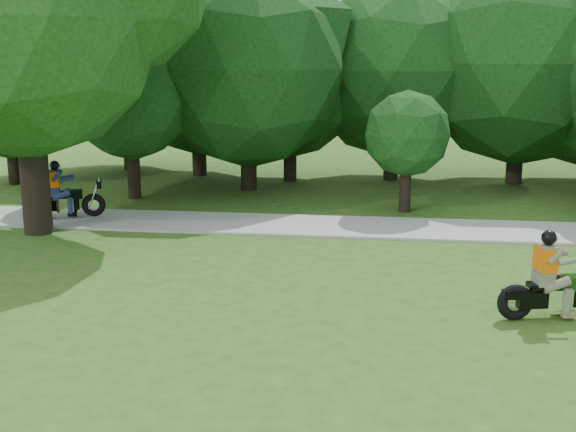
{
  "coord_description": "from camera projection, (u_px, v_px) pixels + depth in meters",
  "views": [
    {
      "loc": [
        -2.26,
        -9.67,
        4.3
      ],
      "look_at": [
        -3.95,
        3.38,
        1.31
      ],
      "focal_mm": 45.0,
      "sensor_mm": 36.0,
      "label": 1
    }
  ],
  "objects": [
    {
      "name": "ground",
      "position": [
        538.0,
        369.0,
        10.02
      ],
      "size": [
        100.0,
        100.0,
        0.0
      ],
      "primitive_type": "plane",
      "color": "#2B4E16",
      "rests_on": "ground"
    },
    {
      "name": "touring_motorcycle",
      "position": [
        61.0,
        197.0,
        18.82
      ],
      "size": [
        1.93,
        1.11,
        1.53
      ],
      "rotation": [
        0.0,
        0.0,
        0.37
      ],
      "color": "black",
      "rests_on": "walkway"
    },
    {
      "name": "tree_line",
      "position": [
        540.0,
        72.0,
        22.81
      ],
      "size": [
        39.0,
        11.28,
        7.82
      ],
      "color": "black",
      "rests_on": "ground"
    },
    {
      "name": "chopper_motorcycle",
      "position": [
        554.0,
        286.0,
        11.82
      ],
      "size": [
        2.09,
        0.85,
        1.51
      ],
      "rotation": [
        0.0,
        0.0,
        0.24
      ],
      "color": "black",
      "rests_on": "ground"
    },
    {
      "name": "walkway",
      "position": [
        471.0,
        230.0,
        17.75
      ],
      "size": [
        60.0,
        2.2,
        0.06
      ],
      "primitive_type": "cube",
      "color": "#989893",
      "rests_on": "ground"
    }
  ]
}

